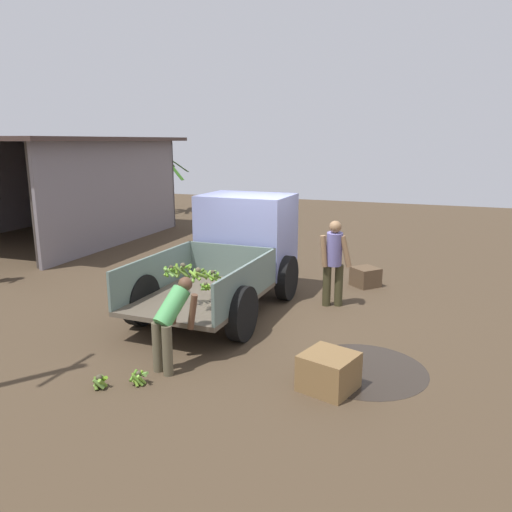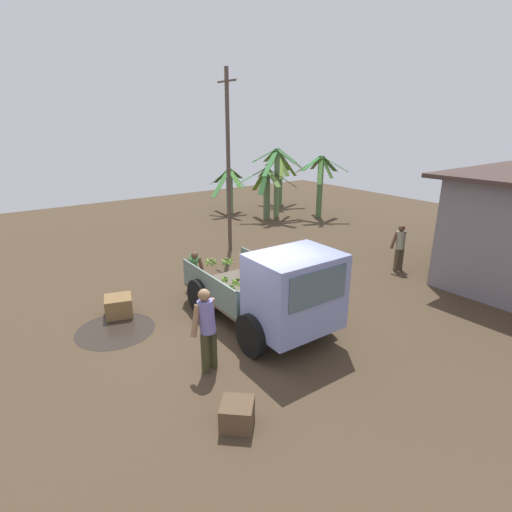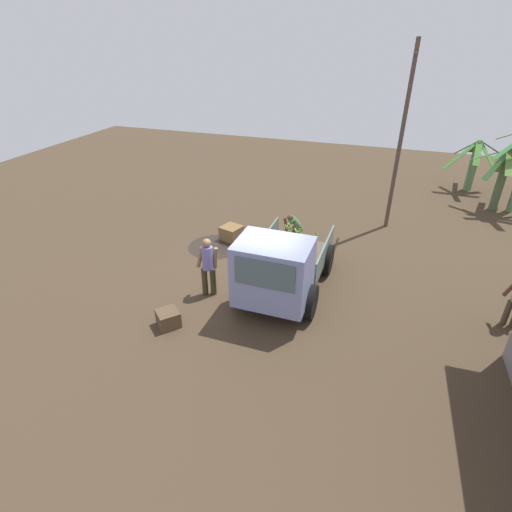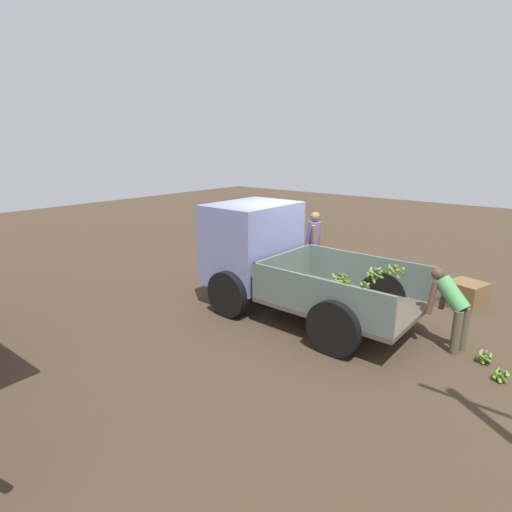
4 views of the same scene
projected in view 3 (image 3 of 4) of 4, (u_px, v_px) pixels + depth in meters
The scene contains 12 objects.
ground at pixel (257, 291), 11.46m from camera, with size 36.00×36.00×0.00m, color #453625.
mud_patch_0 at pixel (215, 247), 13.82m from camera, with size 1.82×1.82×0.01m, color #2C241E.
cargo_truck at pixel (278, 270), 10.37m from camera, with size 4.18×2.20×2.10m.
utility_pole at pixel (401, 139), 13.66m from camera, with size 1.11×0.14×6.37m.
banana_palm_3 at pixel (473, 164), 18.14m from camera, with size 2.70×2.40×2.31m.
banana_palm_5 at pixel (502, 178), 16.04m from camera, with size 2.10×2.74×2.52m.
person_foreground_visitor at pixel (208, 265), 10.90m from camera, with size 0.45×0.64×1.71m.
person_worker_loading at pixel (294, 226), 13.49m from camera, with size 0.70×0.59×1.30m.
banana_bunch_on_ground_0 at pixel (302, 237), 14.25m from camera, with size 0.24×0.25×0.20m.
banana_bunch_on_ground_1 at pixel (315, 235), 14.37m from camera, with size 0.21×0.21×0.20m.
wooden_crate_0 at pixel (231, 233), 14.21m from camera, with size 0.65×0.65×0.49m, color brown.
wooden_crate_1 at pixel (168, 318), 10.03m from camera, with size 0.52×0.52×0.42m, color brown.
Camera 3 is at (8.97, 3.07, 6.52)m, focal length 28.00 mm.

